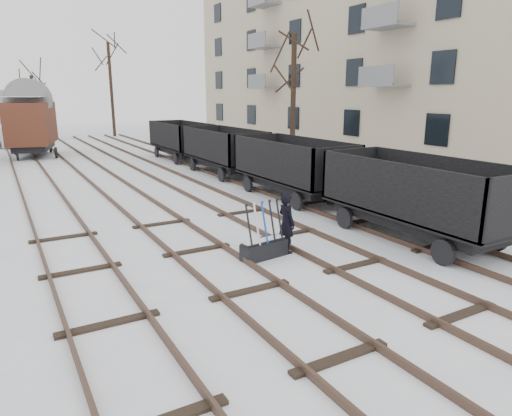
{
  "coord_description": "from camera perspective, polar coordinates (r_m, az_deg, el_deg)",
  "views": [
    {
      "loc": [
        -4.42,
        -8.02,
        4.18
      ],
      "look_at": [
        1.43,
        2.26,
        1.2
      ],
      "focal_mm": 32.0,
      "sensor_mm": 36.0,
      "label": 1
    }
  ],
  "objects": [
    {
      "name": "ground",
      "position": [
        10.06,
        -0.73,
        -10.4
      ],
      "size": [
        120.0,
        120.0,
        0.0
      ],
      "primitive_type": "plane",
      "color": "white",
      "rests_on": "ground"
    },
    {
      "name": "tracks",
      "position": [
        22.51,
        -17.86,
        2.95
      ],
      "size": [
        13.9,
        52.0,
        0.16
      ],
      "color": "black",
      "rests_on": "ground"
    },
    {
      "name": "apartment_block",
      "position": [
        33.07,
        19.33,
        20.12
      ],
      "size": [
        10.12,
        45.0,
        16.1
      ],
      "color": "tan",
      "rests_on": "ground"
    },
    {
      "name": "ground_frame",
      "position": [
        11.91,
        1.02,
        -4.96
      ],
      "size": [
        1.35,
        0.6,
        1.49
      ],
      "rotation": [
        0.0,
        0.0,
        0.14
      ],
      "color": "black",
      "rests_on": "ground"
    },
    {
      "name": "worker",
      "position": [
        12.21,
        3.82,
        -1.89
      ],
      "size": [
        0.43,
        0.62,
        1.63
      ],
      "primitive_type": "imported",
      "rotation": [
        0.0,
        0.0,
        1.64
      ],
      "color": "black",
      "rests_on": "ground"
    },
    {
      "name": "freight_wagon_a",
      "position": [
        14.07,
        19.35,
        -0.11
      ],
      "size": [
        2.33,
        5.82,
        2.38
      ],
      "color": "black",
      "rests_on": "ground"
    },
    {
      "name": "freight_wagon_b",
      "position": [
        18.78,
        4.57,
        4.07
      ],
      "size": [
        2.33,
        5.82,
        2.38
      ],
      "color": "black",
      "rests_on": "ground"
    },
    {
      "name": "freight_wagon_c",
      "position": [
        24.27,
        -3.98,
        6.37
      ],
      "size": [
        2.33,
        5.82,
        2.38
      ],
      "color": "black",
      "rests_on": "ground"
    },
    {
      "name": "freight_wagon_d",
      "position": [
        30.12,
        -9.34,
        7.73
      ],
      "size": [
        2.33,
        5.82,
        2.38
      ],
      "color": "black",
      "rests_on": "ground"
    },
    {
      "name": "box_van_wagon",
      "position": [
        34.62,
        -26.27,
        9.65
      ],
      "size": [
        3.91,
        5.73,
        4.0
      ],
      "rotation": [
        0.0,
        0.0,
        -0.24
      ],
      "color": "black",
      "rests_on": "ground"
    },
    {
      "name": "panel_van",
      "position": [
        41.93,
        -28.59,
        7.94
      ],
      "size": [
        2.39,
        4.11,
        1.7
      ],
      "rotation": [
        0.0,
        0.0,
        0.2
      ],
      "color": "white",
      "rests_on": "ground"
    },
    {
      "name": "tree_near",
      "position": [
        26.5,
        4.66,
        13.03
      ],
      "size": [
        0.3,
        0.3,
        7.37
      ],
      "primitive_type": "cylinder",
      "color": "black",
      "rests_on": "ground"
    },
    {
      "name": "tree_far_left",
      "position": [
        50.17,
        -25.94,
        11.34
      ],
      "size": [
        0.3,
        0.3,
        5.86
      ],
      "primitive_type": "cylinder",
      "color": "black",
      "rests_on": "ground"
    },
    {
      "name": "tree_far_right",
      "position": [
        48.13,
        -17.63,
        13.85
      ],
      "size": [
        0.3,
        0.3,
        8.92
      ],
      "primitive_type": "cylinder",
      "color": "black",
      "rests_on": "ground"
    }
  ]
}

